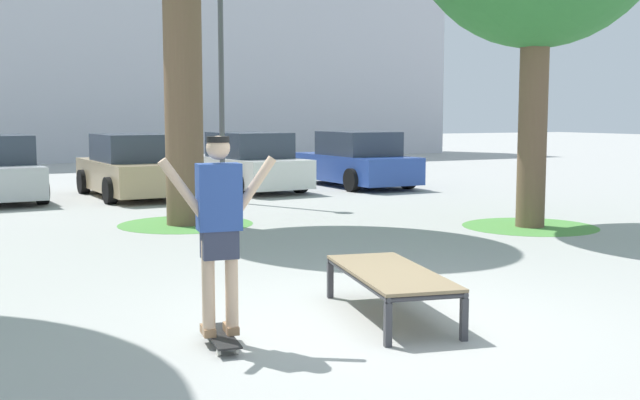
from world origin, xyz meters
TOP-DOWN VIEW (x-y plane):
  - ground_plane at (0.00, 0.00)m, footprint 120.00×120.00m
  - building_facade at (0.69, 28.54)m, footprint 38.36×4.00m
  - skate_box at (0.15, 0.09)m, footprint 1.15×2.02m
  - skateboard at (-1.64, -0.05)m, footprint 0.31×0.82m
  - skater at (-1.64, -0.05)m, footprint 1.00×0.32m
  - grass_patch_near_right at (5.63, 4.22)m, footprint 2.35×2.35m
  - grass_patch_mid_back at (0.33, 7.25)m, footprint 2.41×2.41m
  - car_tan at (0.61, 12.39)m, footprint 2.04×4.26m
  - car_white at (3.67, 12.65)m, footprint 2.15×4.31m
  - car_blue at (6.73, 12.34)m, footprint 1.97×4.23m
  - light_post at (2.17, 10.40)m, footprint 0.36×0.36m

SIDE VIEW (x-z plane):
  - ground_plane at x=0.00m, z-range 0.00..0.00m
  - grass_patch_near_right at x=5.63m, z-range 0.00..0.01m
  - grass_patch_mid_back at x=0.33m, z-range 0.00..0.01m
  - skateboard at x=-1.64m, z-range 0.03..0.12m
  - skate_box at x=0.15m, z-range 0.18..0.64m
  - car_tan at x=0.61m, z-range -0.06..1.44m
  - car_white at x=3.67m, z-range -0.06..1.44m
  - car_blue at x=6.73m, z-range -0.06..1.44m
  - skater at x=-1.64m, z-range 0.22..1.92m
  - light_post at x=2.17m, z-range 0.91..6.74m
  - building_facade at x=0.69m, z-range 0.00..10.66m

